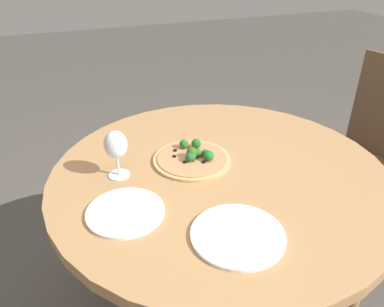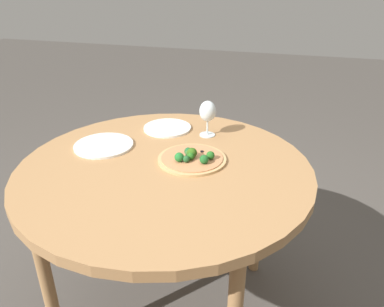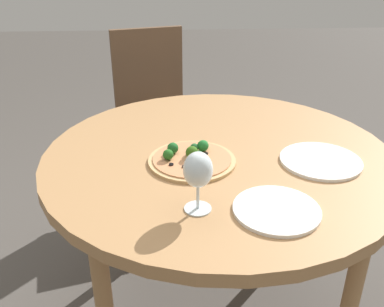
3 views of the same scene
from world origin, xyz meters
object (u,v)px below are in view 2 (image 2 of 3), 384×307
Objects in this scene: wine_glass at (208,112)px; pizza at (192,158)px; plate_far at (167,128)px; plate_near at (104,145)px.

pizza is at bearing 0.51° from wine_glass.
plate_near is at bearing -37.68° from plate_far.
wine_glass reaches higher than pizza.
plate_far is at bearing 142.32° from plate_near.
wine_glass is 0.73× the size of plate_far.
pizza is 0.40m from plate_near.
pizza is 1.22× the size of plate_far.
pizza reaches higher than plate_near.
pizza is at bearing 86.38° from plate_near.
pizza is 0.35m from plate_far.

